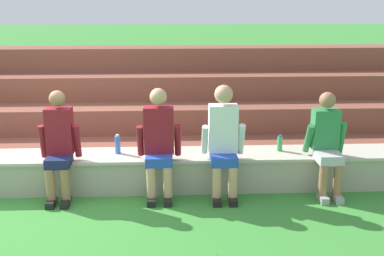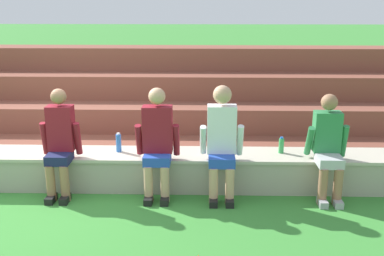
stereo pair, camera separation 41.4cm
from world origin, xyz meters
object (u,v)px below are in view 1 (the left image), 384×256
Objects in this scene: person_left_of_center at (159,142)px; person_center at (223,139)px; person_far_left at (59,144)px; water_bottle_center_gap at (280,143)px; water_bottle_mid_left at (118,144)px; person_right_of_center at (327,142)px.

person_center is at bearing -0.73° from person_left_of_center.
person_far_left is 0.96× the size of person_center.
person_left_of_center is 1.64m from water_bottle_center_gap.
person_center reaches higher than person_far_left.
person_far_left is 5.29× the size of water_bottle_mid_left.
person_right_of_center is at bearing 1.77° from person_center.
water_bottle_center_gap is (-0.52, 0.33, -0.11)m from person_right_of_center.
person_right_of_center is (2.11, 0.03, -0.05)m from person_left_of_center.
person_left_of_center reaches higher than person_far_left.
person_left_of_center reaches higher than water_bottle_center_gap.
person_far_left is 3.33m from person_right_of_center.
person_far_left reaches higher than water_bottle_mid_left.
person_center is 6.54× the size of water_bottle_center_gap.
person_center is 5.52× the size of water_bottle_mid_left.
person_left_of_center reaches higher than person_right_of_center.
person_far_left is at bearing -172.96° from water_bottle_center_gap.
water_bottle_mid_left is (-2.14, -0.01, 0.02)m from water_bottle_center_gap.
water_bottle_center_gap is at bearing 147.18° from person_right_of_center.
water_bottle_center_gap is (2.81, 0.35, -0.14)m from person_far_left.
person_center is (2.01, -0.03, 0.05)m from person_far_left.
person_left_of_center is at bearing -179.17° from person_right_of_center.
water_bottle_mid_left is at bearing -179.78° from water_bottle_center_gap.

